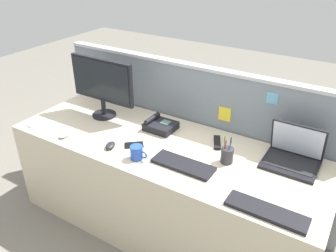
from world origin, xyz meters
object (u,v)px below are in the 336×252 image
(keyboard_spare, at_px, (266,211))
(computer_mouse_left_hand, at_px, (64,135))
(laptop, at_px, (293,154))
(coffee_mug, at_px, (137,153))
(pen_cup, at_px, (227,155))
(keyboard_main, at_px, (183,165))
(computer_mouse_right_hand, at_px, (110,145))
(tv_remote, at_px, (217,143))
(desktop_monitor, at_px, (102,83))
(cell_phone_black_slab, at_px, (134,145))
(cell_phone_silver_slab, at_px, (37,124))
(desk_phone, at_px, (160,125))

(keyboard_spare, distance_m, computer_mouse_left_hand, 1.48)
(laptop, relative_size, coffee_mug, 2.78)
(pen_cup, bearing_deg, keyboard_main, -138.97)
(computer_mouse_right_hand, distance_m, tv_remote, 0.74)
(desktop_monitor, xyz_separation_m, tv_remote, (0.95, 0.07, -0.26))
(pen_cup, bearing_deg, keyboard_spare, -41.69)
(cell_phone_black_slab, relative_size, cell_phone_silver_slab, 0.98)
(tv_remote, bearing_deg, computer_mouse_right_hand, -170.70)
(coffee_mug, bearing_deg, laptop, 29.27)
(keyboard_main, xyz_separation_m, cell_phone_black_slab, (-0.41, 0.03, -0.01))
(cell_phone_black_slab, bearing_deg, desktop_monitor, -157.71)
(desktop_monitor, distance_m, pen_cup, 1.12)
(desktop_monitor, bearing_deg, computer_mouse_left_hand, -92.96)
(computer_mouse_right_hand, bearing_deg, pen_cup, 1.02)
(desk_phone, bearing_deg, tv_remote, 4.05)
(cell_phone_silver_slab, height_order, coffee_mug, coffee_mug)
(keyboard_main, distance_m, computer_mouse_right_hand, 0.53)
(computer_mouse_right_hand, bearing_deg, desktop_monitor, 117.14)
(desk_phone, bearing_deg, cell_phone_silver_slab, -152.68)
(cell_phone_silver_slab, xyz_separation_m, coffee_mug, (0.93, 0.03, 0.04))
(keyboard_spare, xyz_separation_m, coffee_mug, (-0.87, 0.05, 0.03))
(keyboard_main, bearing_deg, cell_phone_silver_slab, -174.75)
(desk_phone, height_order, pen_cup, pen_cup)
(desktop_monitor, xyz_separation_m, pen_cup, (1.10, -0.10, -0.22))
(desk_phone, xyz_separation_m, cell_phone_black_slab, (-0.03, -0.29, -0.03))
(laptop, bearing_deg, computer_mouse_right_hand, -156.79)
(laptop, bearing_deg, desktop_monitor, -175.42)
(pen_cup, bearing_deg, laptop, 31.29)
(desktop_monitor, xyz_separation_m, laptop, (1.45, 0.12, -0.21))
(desk_phone, height_order, computer_mouse_left_hand, desk_phone)
(pen_cup, height_order, cell_phone_silver_slab, pen_cup)
(tv_remote, bearing_deg, cell_phone_black_slab, -172.16)
(keyboard_spare, distance_m, computer_mouse_right_hand, 1.11)
(desk_phone, xyz_separation_m, pen_cup, (0.60, -0.14, 0.02))
(computer_mouse_right_hand, xyz_separation_m, tv_remote, (0.60, 0.43, -0.01))
(computer_mouse_right_hand, height_order, coffee_mug, coffee_mug)
(keyboard_main, relative_size, computer_mouse_left_hand, 3.98)
(coffee_mug, bearing_deg, computer_mouse_right_hand, 176.86)
(desktop_monitor, relative_size, pen_cup, 3.03)
(keyboard_spare, distance_m, cell_phone_black_slab, 1.00)
(computer_mouse_right_hand, height_order, cell_phone_black_slab, computer_mouse_right_hand)
(computer_mouse_left_hand, xyz_separation_m, coffee_mug, (0.61, 0.05, 0.03))
(cell_phone_silver_slab, bearing_deg, coffee_mug, 15.17)
(pen_cup, bearing_deg, cell_phone_silver_slab, -168.45)
(keyboard_main, relative_size, tv_remote, 2.34)
(keyboard_main, bearing_deg, desk_phone, 139.80)
(cell_phone_silver_slab, bearing_deg, tv_remote, 33.43)
(computer_mouse_left_hand, relative_size, cell_phone_black_slab, 0.78)
(laptop, relative_size, tv_remote, 1.96)
(pen_cup, relative_size, cell_phone_black_slab, 1.47)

